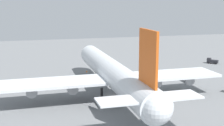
% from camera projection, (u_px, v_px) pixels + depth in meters
% --- Properties ---
extents(ground_plane, '(272.49, 272.49, 0.00)m').
position_uv_depth(ground_plane, '(112.00, 96.00, 86.29)').
color(ground_plane, slate).
extents(cargo_airplane, '(68.12, 59.66, 21.07)m').
position_uv_depth(cargo_airplane, '(112.00, 73.00, 84.77)').
color(cargo_airplane, silver).
rests_on(cargo_airplane, ground_plane).
extents(pushback_tractor, '(4.59, 4.47, 2.32)m').
position_uv_depth(pushback_tractor, '(212.00, 61.00, 130.76)').
color(pushback_tractor, '#232328').
rests_on(pushback_tractor, ground_plane).
extents(safety_cone_nose, '(0.50, 0.50, 0.71)m').
position_uv_depth(safety_cone_nose, '(87.00, 71.00, 114.79)').
color(safety_cone_nose, orange).
rests_on(safety_cone_nose, ground_plane).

